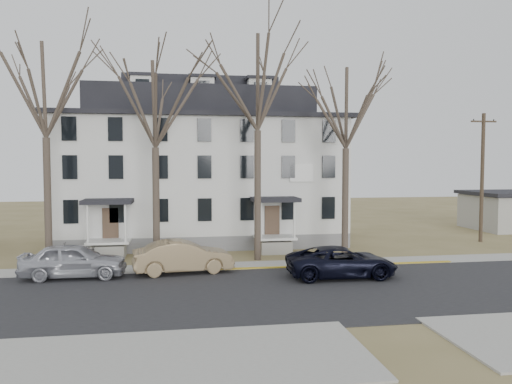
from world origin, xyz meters
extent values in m
plane|color=olive|center=(0.00, 0.00, 0.00)|extent=(120.00, 120.00, 0.00)
cube|color=#27272A|center=(0.00, 2.00, 0.00)|extent=(120.00, 10.00, 0.04)
cube|color=#A09F97|center=(0.00, 8.00, 0.00)|extent=(120.00, 2.00, 0.08)
cube|color=#A09F97|center=(-8.00, -5.00, 0.00)|extent=(20.00, 5.00, 0.08)
cube|color=gold|center=(5.00, 7.10, 0.00)|extent=(14.00, 0.25, 0.06)
cube|color=slate|center=(-2.00, 18.00, 0.50)|extent=(20.00, 10.00, 1.00)
cube|color=silver|center=(-2.00, 18.00, 5.00)|extent=(20.00, 10.00, 8.00)
cube|color=black|center=(-2.00, 18.00, 9.10)|extent=(20.80, 10.80, 0.30)
cube|color=black|center=(-2.00, 18.00, 10.25)|extent=(16.00, 7.00, 2.00)
cube|color=black|center=(-2.00, 18.00, 11.65)|extent=(11.00, 4.50, 0.80)
cube|color=white|center=(-8.00, 12.04, 1.00)|extent=(2.60, 2.00, 0.16)
cube|color=white|center=(2.50, 12.04, 1.00)|extent=(2.60, 2.00, 0.16)
cube|color=white|center=(4.50, 12.92, 5.20)|extent=(1.60, 0.08, 1.20)
cylinder|color=#473B31|center=(-11.00, 9.80, 3.64)|extent=(0.40, 0.40, 7.28)
cylinder|color=#473B31|center=(-5.00, 9.80, 3.38)|extent=(0.40, 0.40, 6.76)
cylinder|color=#473B31|center=(1.00, 9.80, 3.90)|extent=(0.40, 0.40, 7.80)
cylinder|color=#473B31|center=(6.50, 9.80, 3.38)|extent=(0.40, 0.40, 6.76)
cylinder|color=#3D3023|center=(18.50, 14.00, 4.75)|extent=(0.28, 0.28, 9.50)
cube|color=#3D3023|center=(18.50, 14.00, 8.90)|extent=(2.00, 0.12, 0.12)
imported|color=#B2B3BB|center=(-9.00, 6.47, 0.89)|extent=(5.24, 2.17, 1.78)
imported|color=olive|center=(-3.50, 6.78, 0.86)|extent=(5.42, 2.49, 1.72)
imported|color=black|center=(4.49, 4.50, 0.78)|extent=(5.69, 2.73, 1.56)
imported|color=black|center=(-11.08, 11.93, 0.49)|extent=(1.85, 0.66, 0.97)
imported|color=black|center=(-9.01, 10.73, 0.45)|extent=(1.56, 0.73, 0.90)
camera|label=1|loc=(-3.80, -19.71, 5.88)|focal=35.00mm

